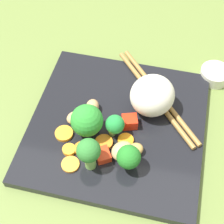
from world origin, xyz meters
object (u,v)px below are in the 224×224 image
Objects in this scene: broccoli_floret_0 at (87,121)px; chopstick_pair at (157,95)px; rice_mound at (152,96)px; square_plate at (117,126)px; sauce_cup at (215,75)px; carrot_slice_3 at (104,142)px.

broccoli_floret_0 is 0.31× the size of chopstick_pair.
rice_mound is 0.38× the size of chopstick_pair.
chopstick_pair reaches higher than square_plate.
rice_mound is 1.38× the size of sauce_cup.
carrot_slice_3 is (8.49, -6.45, -3.12)cm from rice_mound.
carrot_slice_3 is at bearing -42.50° from sauce_cup.
broccoli_floret_0 is (6.91, -9.46, -0.06)cm from rice_mound.
square_plate is 5.26× the size of sauce_cup.
broccoli_floret_0 reaches higher than square_plate.
rice_mound reaches higher than square_plate.
square_plate is at bearing -47.49° from sauce_cup.
rice_mound is 11.71cm from broccoli_floret_0.
broccoli_floret_0 is at bearing 94.25° from chopstick_pair.
square_plate is 21.58cm from sauce_cup.
carrot_slice_3 is at bearing -17.98° from square_plate.
square_plate is at bearing 121.64° from broccoli_floret_0.
broccoli_floret_0 is (2.71, -4.40, 4.10)cm from square_plate.
sauce_cup is at bearing 133.74° from rice_mound.
rice_mound reaches higher than broccoli_floret_0.
carrot_slice_3 is 25.61cm from sauce_cup.
square_plate is at bearing 162.02° from carrot_slice_3.
sauce_cup is (-10.38, 10.85, -3.80)cm from rice_mound.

